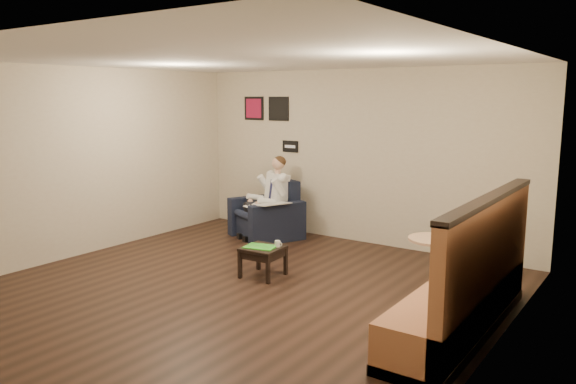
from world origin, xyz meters
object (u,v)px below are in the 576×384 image
Objects in this scene: side_table at (263,262)px; smartphone at (272,245)px; green_folder at (260,247)px; coffee_mug at (278,244)px; cafe_table at (433,269)px; seated_man at (259,200)px; armchair at (266,209)px; banquette at (460,265)px.

side_table is 0.25m from smartphone.
coffee_mug reaches higher than green_folder.
cafe_table is (2.12, 0.31, -0.03)m from smartphone.
seated_man reaches higher than green_folder.
armchair is 2.46× the size of green_folder.
smartphone is at bearing 167.10° from coffee_mug.
banquette is (2.72, -0.24, 0.29)m from green_folder.
seated_man is 1.76× the size of cafe_table.
armchair is 0.22m from seated_man.
banquette reaches higher than side_table.
coffee_mug is 0.11× the size of cafe_table.
smartphone is at bearing 171.25° from banquette.
armchair is 2.13m from side_table.
coffee_mug is (0.15, 0.12, 0.24)m from side_table.
smartphone is at bearing -171.63° from cafe_table.
green_folder is at bearing -26.88° from seated_man.
green_folder reaches higher than side_table.
cafe_table is (2.16, 0.46, 0.17)m from side_table.
banquette is at bearing -1.66° from armchair.
seated_man is at bearing 129.03° from side_table.
smartphone is 0.17× the size of cafe_table.
seated_man is 3.26× the size of green_folder.
green_folder is at bearing -142.11° from side_table.
smartphone is at bearing -25.81° from armchair.
banquette reaches higher than cafe_table.
seated_man is 0.48× the size of banquette.
green_folder is (1.22, -1.73, -0.07)m from armchair.
side_table is 0.66× the size of cafe_table.
green_folder is 0.54× the size of cafe_table.
green_folder is at bearing -167.63° from cafe_table.
coffee_mug is at bearing -7.10° from smartphone.
side_table is 0.31m from coffee_mug.
green_folder is at bearing -29.90° from armchair.
side_table is at bearing 174.42° from banquette.
seated_man reaches higher than cafe_table.
cafe_table is (3.45, -1.14, -0.28)m from seated_man.
seated_man is at bearing 161.71° from cafe_table.
armchair is 2.01× the size of side_table.
smartphone is at bearing 76.85° from side_table.
side_table is 2.75m from banquette.
cafe_table is (-0.54, 0.72, -0.33)m from banquette.
smartphone is (0.03, 0.15, 0.21)m from side_table.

